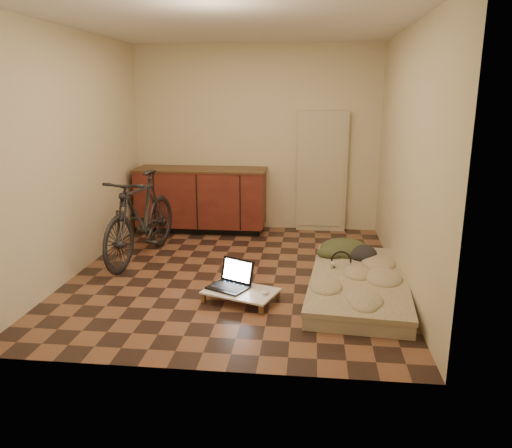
# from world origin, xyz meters

# --- Properties ---
(room_shell) EXTENTS (3.50, 4.00, 2.60)m
(room_shell) POSITION_xyz_m (0.00, 0.00, 1.30)
(room_shell) COLOR brown
(room_shell) RESTS_ON ground
(cabinets) EXTENTS (1.84, 0.62, 0.91)m
(cabinets) POSITION_xyz_m (-0.75, 1.70, 0.47)
(cabinets) COLOR black
(cabinets) RESTS_ON ground
(appliance_panel) EXTENTS (0.70, 0.10, 1.70)m
(appliance_panel) POSITION_xyz_m (0.95, 1.94, 0.85)
(appliance_panel) COLOR beige
(appliance_panel) RESTS_ON ground
(bicycle) EXTENTS (0.77, 1.83, 1.15)m
(bicycle) POSITION_xyz_m (-1.19, 0.38, 0.57)
(bicycle) COLOR black
(bicycle) RESTS_ON ground
(futon) EXTENTS (1.12, 2.04, 0.17)m
(futon) POSITION_xyz_m (1.30, -0.37, 0.08)
(futon) COLOR #ACA189
(futon) RESTS_ON ground
(clothing_pile) EXTENTS (0.63, 0.54, 0.23)m
(clothing_pile) POSITION_xyz_m (1.24, 0.32, 0.29)
(clothing_pile) COLOR #373F25
(clothing_pile) RESTS_ON futon
(headphones) EXTENTS (0.24, 0.22, 0.16)m
(headphones) POSITION_xyz_m (1.13, -0.15, 0.25)
(headphones) COLOR black
(headphones) RESTS_ON futon
(lap_desk) EXTENTS (0.78, 0.63, 0.11)m
(lap_desk) POSITION_xyz_m (0.16, -0.74, 0.10)
(lap_desk) COLOR brown
(lap_desk) RESTS_ON ground
(laptop) EXTENTS (0.47, 0.46, 0.25)m
(laptop) POSITION_xyz_m (0.05, -0.66, 0.16)
(laptop) COLOR black
(laptop) RESTS_ON lap_desk
(mouse) EXTENTS (0.07, 0.11, 0.04)m
(mouse) POSITION_xyz_m (0.40, -0.80, 0.13)
(mouse) COLOR white
(mouse) RESTS_ON lap_desk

